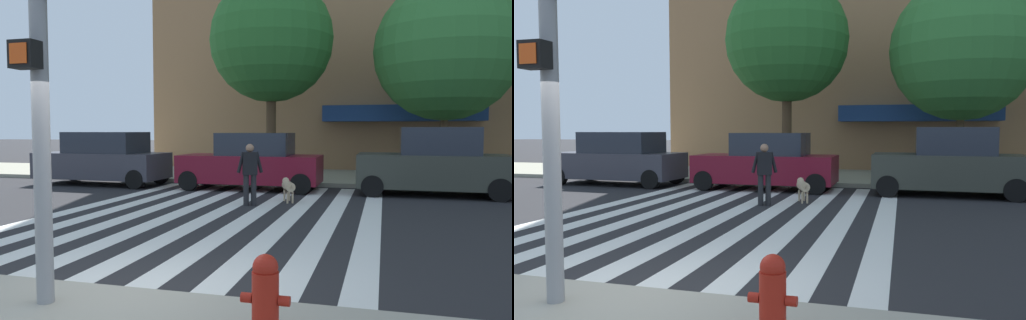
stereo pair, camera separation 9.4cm
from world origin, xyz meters
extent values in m
plane|color=#232326|center=(0.00, 5.88, 0.00)|extent=(160.00, 160.00, 0.00)
cube|color=gray|center=(0.00, 14.76, 0.07)|extent=(80.00, 6.00, 0.15)
cube|color=silver|center=(-4.47, 5.88, 0.00)|extent=(0.45, 11.16, 0.01)
cube|color=silver|center=(-3.57, 5.88, 0.00)|extent=(0.45, 11.16, 0.01)
cube|color=silver|center=(-2.67, 5.88, 0.00)|extent=(0.45, 11.16, 0.01)
cube|color=silver|center=(-1.77, 5.88, 0.00)|extent=(0.45, 11.16, 0.01)
cube|color=silver|center=(-0.87, 5.88, 0.00)|extent=(0.45, 11.16, 0.01)
cube|color=silver|center=(0.03, 5.88, 0.00)|extent=(0.45, 11.16, 0.01)
cube|color=silver|center=(0.93, 5.88, 0.00)|extent=(0.45, 11.16, 0.01)
cube|color=silver|center=(1.83, 5.88, 0.00)|extent=(0.45, 11.16, 0.01)
cube|color=silver|center=(2.73, 5.88, 0.00)|extent=(0.45, 11.16, 0.01)
cube|color=navy|center=(3.69, 17.16, 2.75)|extent=(6.78, 1.60, 0.70)
cylinder|color=gray|center=(-0.50, -0.69, 3.05)|extent=(0.18, 0.18, 5.80)
cube|color=black|center=(-0.50, -0.89, 2.75)|extent=(0.28, 0.18, 0.28)
cube|color=#E54C14|center=(-0.50, -0.99, 2.75)|extent=(0.20, 0.01, 0.20)
cylinder|color=#A41D11|center=(2.01, -0.97, 0.48)|extent=(0.24, 0.24, 0.55)
sphere|color=#A41D11|center=(2.01, -0.97, 0.80)|extent=(0.23, 0.23, 0.23)
cylinder|color=#A41D11|center=(1.84, -0.97, 0.51)|extent=(0.10, 0.09, 0.09)
cylinder|color=#A41D11|center=(2.18, -0.97, 0.51)|extent=(0.10, 0.09, 0.09)
cube|color=#36353E|center=(-7.05, 10.54, 0.71)|extent=(4.85, 2.09, 0.93)
cube|color=#232833|center=(-6.86, 10.53, 1.56)|extent=(2.76, 1.78, 0.76)
cylinder|color=black|center=(-8.99, 9.73, 0.33)|extent=(0.67, 0.24, 0.66)
cylinder|color=black|center=(-8.92, 11.48, 0.33)|extent=(0.67, 0.24, 0.66)
cylinder|color=black|center=(-5.17, 9.59, 0.33)|extent=(0.67, 0.24, 0.66)
cylinder|color=black|center=(-5.10, 11.34, 0.33)|extent=(0.67, 0.24, 0.66)
cube|color=maroon|center=(-1.38, 10.54, 0.71)|extent=(4.72, 1.88, 0.91)
cube|color=#232833|center=(-1.19, 10.54, 1.54)|extent=(2.40, 1.65, 0.75)
cylinder|color=black|center=(-3.26, 9.68, 0.33)|extent=(0.66, 0.22, 0.66)
cylinder|color=black|center=(-3.25, 11.39, 0.33)|extent=(0.66, 0.22, 0.66)
cylinder|color=black|center=(0.50, 9.68, 0.33)|extent=(0.66, 0.22, 0.66)
cylinder|color=black|center=(0.50, 11.39, 0.33)|extent=(0.66, 0.22, 0.66)
cube|color=#33362E|center=(4.41, 10.54, 0.76)|extent=(4.45, 2.01, 1.01)
cube|color=#232833|center=(4.58, 10.53, 1.68)|extent=(2.23, 1.75, 0.83)
cylinder|color=black|center=(2.66, 9.65, 0.33)|extent=(0.66, 0.23, 0.66)
cylinder|color=black|center=(2.68, 11.45, 0.33)|extent=(0.66, 0.23, 0.66)
cylinder|color=black|center=(6.13, 9.62, 0.33)|extent=(0.66, 0.23, 0.66)
cylinder|color=black|center=(6.15, 11.42, 0.33)|extent=(0.66, 0.23, 0.66)
cylinder|color=#4C3823|center=(-1.31, 13.33, 2.16)|extent=(0.38, 0.38, 4.03)
sphere|color=#286628|center=(-1.31, 13.33, 5.50)|extent=(4.81, 4.81, 4.81)
cylinder|color=#4C3823|center=(5.09, 13.78, 1.83)|extent=(0.26, 0.26, 3.35)
sphere|color=#337533|center=(5.09, 13.78, 4.92)|extent=(5.15, 5.15, 5.15)
cylinder|color=black|center=(-0.53, 7.13, 0.41)|extent=(0.20, 0.20, 0.82)
cylinder|color=black|center=(-0.34, 7.21, 0.41)|extent=(0.20, 0.20, 0.82)
cube|color=black|center=(-0.43, 7.17, 1.12)|extent=(0.44, 0.36, 0.60)
cylinder|color=black|center=(-0.66, 7.08, 1.15)|extent=(0.24, 0.17, 0.57)
cylinder|color=black|center=(-0.21, 7.26, 1.15)|extent=(0.24, 0.17, 0.57)
sphere|color=#936B51|center=(-0.43, 7.17, 1.53)|extent=(0.29, 0.29, 0.22)
cylinder|color=tan|center=(0.43, 8.04, 0.45)|extent=(0.49, 0.72, 0.26)
sphere|color=tan|center=(0.28, 8.42, 0.55)|extent=(0.26, 0.26, 0.20)
cylinder|color=tan|center=(0.60, 7.63, 0.50)|extent=(0.12, 0.23, 0.16)
cylinder|color=tan|center=(0.28, 8.23, 0.16)|extent=(0.07, 0.07, 0.32)
cylinder|color=tan|center=(0.41, 8.28, 0.16)|extent=(0.07, 0.07, 0.32)
cylinder|color=tan|center=(0.46, 7.79, 0.16)|extent=(0.07, 0.07, 0.32)
cylinder|color=tan|center=(0.59, 7.84, 0.16)|extent=(0.07, 0.07, 0.32)
camera|label=1|loc=(2.99, -4.97, 1.99)|focal=33.61mm
camera|label=2|loc=(3.08, -4.94, 1.99)|focal=33.61mm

